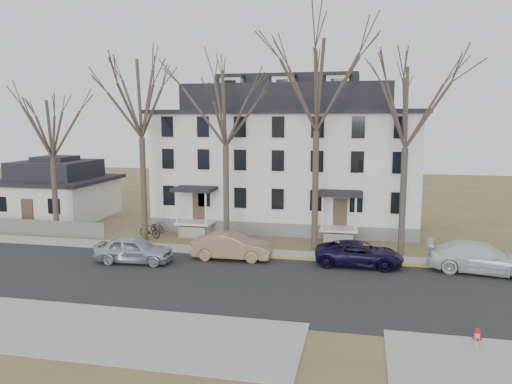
% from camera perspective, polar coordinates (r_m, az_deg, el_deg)
% --- Properties ---
extents(ground, '(120.00, 120.00, 0.00)m').
position_cam_1_polar(ground, '(24.23, 1.97, -12.29)').
color(ground, olive).
rests_on(ground, ground).
extents(main_road, '(120.00, 10.00, 0.04)m').
position_cam_1_polar(main_road, '(26.08, 2.76, -10.77)').
color(main_road, '#27272A').
rests_on(main_road, ground).
extents(far_sidewalk, '(120.00, 2.00, 0.08)m').
position_cam_1_polar(far_sidewalk, '(31.76, 4.54, -7.30)').
color(far_sidewalk, '#A09F97').
rests_on(far_sidewalk, ground).
extents(near_sidewalk_left, '(20.00, 5.00, 0.08)m').
position_cam_1_polar(near_sidewalk_left, '(22.72, -21.47, -14.31)').
color(near_sidewalk_left, '#A09F97').
rests_on(near_sidewalk_left, ground).
extents(yellow_curb, '(14.00, 0.25, 0.06)m').
position_cam_1_polar(yellow_curb, '(30.66, 13.71, -8.09)').
color(yellow_curb, gold).
rests_on(yellow_curb, ground).
extents(boarding_house, '(20.80, 12.36, 12.05)m').
position_cam_1_polar(boarding_house, '(40.85, 3.70, 3.85)').
color(boarding_house, slate).
rests_on(boarding_house, ground).
extents(small_house, '(8.70, 8.70, 5.00)m').
position_cam_1_polar(small_house, '(46.73, -21.78, -0.03)').
color(small_house, silver).
rests_on(small_house, ground).
extents(fence, '(14.00, 0.06, 1.20)m').
position_cam_1_polar(fence, '(41.35, -25.46, -4.43)').
color(fence, gray).
rests_on(fence, ground).
extents(tree_far_left, '(8.40, 8.40, 13.72)m').
position_cam_1_polar(tree_far_left, '(35.51, -13.07, 11.02)').
color(tree_far_left, '#473B31').
rests_on(tree_far_left, ground).
extents(tree_mid_left, '(7.80, 7.80, 12.74)m').
position_cam_1_polar(tree_mid_left, '(33.39, -3.52, 10.13)').
color(tree_mid_left, '#473B31').
rests_on(tree_mid_left, ground).
extents(tree_center, '(9.00, 9.00, 14.70)m').
position_cam_1_polar(tree_center, '(32.38, 7.00, 12.77)').
color(tree_center, '#473B31').
rests_on(tree_center, ground).
extents(tree_mid_right, '(7.80, 7.80, 12.74)m').
position_cam_1_polar(tree_mid_right, '(32.26, 16.88, 9.86)').
color(tree_mid_right, '#473B31').
rests_on(tree_mid_right, ground).
extents(tree_bungalow, '(6.60, 6.60, 10.78)m').
position_cam_1_polar(tree_bungalow, '(38.93, -22.40, 7.07)').
color(tree_bungalow, '#473B31').
rests_on(tree_bungalow, ground).
extents(car_silver, '(4.76, 2.19, 1.58)m').
position_cam_1_polar(car_silver, '(30.84, -13.76, -6.47)').
color(car_silver, '#A9B7BF').
rests_on(car_silver, ground).
extents(car_tan, '(4.94, 1.89, 1.61)m').
position_cam_1_polar(car_tan, '(30.72, -2.82, -6.27)').
color(car_tan, '#946E53').
rests_on(car_tan, ground).
extents(car_navy, '(5.13, 2.45, 1.41)m').
position_cam_1_polar(car_navy, '(30.00, 11.70, -6.98)').
color(car_navy, black).
rests_on(car_navy, ground).
extents(car_white, '(6.00, 3.07, 1.67)m').
position_cam_1_polar(car_white, '(30.75, 24.31, -6.94)').
color(car_white, silver).
rests_on(car_white, ground).
extents(bicycle_left, '(1.74, 1.42, 0.89)m').
position_cam_1_polar(bicycle_left, '(38.52, -11.22, -3.98)').
color(bicycle_left, black).
rests_on(bicycle_left, ground).
extents(bicycle_right, '(1.87, 0.92, 1.08)m').
position_cam_1_polar(bicycle_right, '(36.91, -12.05, -4.39)').
color(bicycle_right, black).
rests_on(bicycle_right, ground).
extents(fire_hydrant, '(0.33, 0.31, 0.79)m').
position_cam_1_polar(fire_hydrant, '(21.13, 23.95, -15.02)').
color(fire_hydrant, '#B7B7BA').
rests_on(fire_hydrant, ground).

